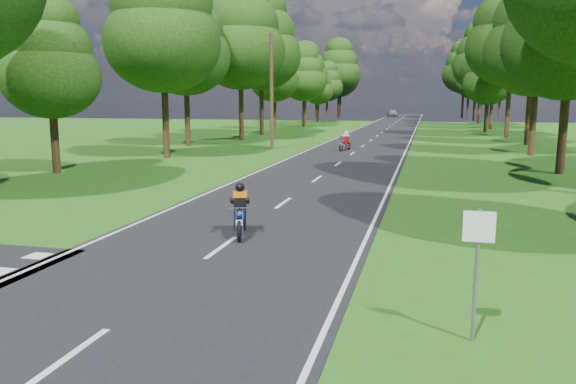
# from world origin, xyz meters

# --- Properties ---
(ground) EXTENTS (160.00, 160.00, 0.00)m
(ground) POSITION_xyz_m (0.00, 0.00, 0.00)
(ground) COLOR #2C5212
(ground) RESTS_ON ground
(main_road) EXTENTS (7.00, 140.00, 0.02)m
(main_road) POSITION_xyz_m (0.00, 50.00, 0.01)
(main_road) COLOR black
(main_road) RESTS_ON ground
(road_markings) EXTENTS (7.40, 140.00, 0.01)m
(road_markings) POSITION_xyz_m (-0.14, 48.13, 0.02)
(road_markings) COLOR silver
(road_markings) RESTS_ON main_road
(treeline) EXTENTS (40.00, 115.35, 14.78)m
(treeline) POSITION_xyz_m (1.43, 60.06, 8.25)
(treeline) COLOR black
(treeline) RESTS_ON ground
(telegraph_pole) EXTENTS (1.20, 0.26, 8.00)m
(telegraph_pole) POSITION_xyz_m (-6.00, 28.00, 4.07)
(telegraph_pole) COLOR #382616
(telegraph_pole) RESTS_ON ground
(road_sign) EXTENTS (0.45, 0.07, 2.00)m
(road_sign) POSITION_xyz_m (5.50, -2.01, 1.34)
(road_sign) COLOR slate
(road_sign) RESTS_ON ground
(rider_near_blue) EXTENTS (1.00, 1.73, 1.37)m
(rider_near_blue) POSITION_xyz_m (0.05, 3.29, 0.70)
(rider_near_blue) COLOR #0D198F
(rider_near_blue) RESTS_ON main_road
(rider_far_red) EXTENTS (0.92, 1.69, 1.34)m
(rider_far_red) POSITION_xyz_m (-0.77, 27.95, 0.69)
(rider_far_red) COLOR #B80E22
(rider_far_red) RESTS_ON main_road
(distant_car) EXTENTS (2.72, 4.59, 1.46)m
(distant_car) POSITION_xyz_m (-2.11, 99.58, 0.75)
(distant_car) COLOR #AAACB1
(distant_car) RESTS_ON main_road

